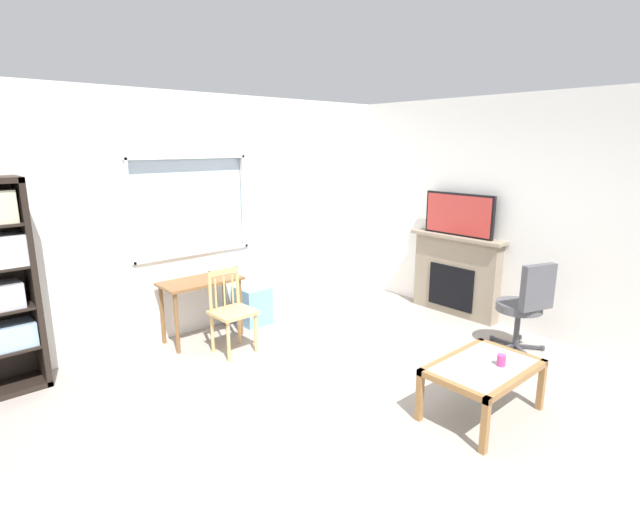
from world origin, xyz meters
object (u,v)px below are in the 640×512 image
(wooden_chair, at_px, (231,310))
(plastic_drawer_unit, at_px, (252,305))
(coffee_table, at_px, (483,372))
(sippy_cup, at_px, (501,360))
(tv, at_px, (459,215))
(office_chair, at_px, (526,302))
(fireplace, at_px, (455,275))
(desk_under_window, at_px, (201,290))

(wooden_chair, relative_size, plastic_drawer_unit, 1.93)
(coffee_table, relative_size, sippy_cup, 10.58)
(tv, relative_size, coffee_table, 1.01)
(coffee_table, bearing_deg, tv, 38.59)
(office_chair, relative_size, coffee_table, 1.05)
(fireplace, xyz_separation_m, sippy_cup, (-1.85, -1.64, -0.04))
(fireplace, xyz_separation_m, tv, (-0.02, -0.00, 0.79))
(tv, relative_size, office_chair, 0.96)
(office_chair, height_order, coffee_table, office_chair)
(fireplace, bearing_deg, tv, -180.00)
(wooden_chair, xyz_separation_m, coffee_table, (0.88, -2.45, -0.08))
(fireplace, xyz_separation_m, office_chair, (-0.48, -1.17, 0.03))
(desk_under_window, relative_size, plastic_drawer_unit, 1.91)
(desk_under_window, distance_m, coffee_table, 3.12)
(wooden_chair, bearing_deg, plastic_drawer_unit, 41.52)
(wooden_chair, bearing_deg, office_chair, -41.67)
(desk_under_window, bearing_deg, coffee_table, -72.26)
(plastic_drawer_unit, distance_m, coffee_table, 3.03)
(tv, relative_size, sippy_cup, 10.68)
(office_chair, bearing_deg, fireplace, 67.61)
(tv, height_order, office_chair, tv)
(tv, bearing_deg, desk_under_window, 153.64)
(desk_under_window, bearing_deg, plastic_drawer_unit, 4.02)
(fireplace, height_order, sippy_cup, fireplace)
(plastic_drawer_unit, relative_size, office_chair, 0.47)
(sippy_cup, bearing_deg, tv, 41.70)
(tv, bearing_deg, wooden_chair, 161.97)
(wooden_chair, height_order, office_chair, office_chair)
(tv, bearing_deg, sippy_cup, -138.30)
(plastic_drawer_unit, relative_size, coffee_table, 0.49)
(wooden_chair, xyz_separation_m, fireplace, (2.82, -0.91, 0.06))
(desk_under_window, distance_m, wooden_chair, 0.53)
(plastic_drawer_unit, bearing_deg, coffee_table, -85.49)
(tv, height_order, sippy_cup, tv)
(desk_under_window, distance_m, tv, 3.30)
(fireplace, relative_size, coffee_table, 1.34)
(plastic_drawer_unit, height_order, fireplace, fireplace)
(desk_under_window, xyz_separation_m, sippy_cup, (1.04, -3.06, -0.09))
(plastic_drawer_unit, xyz_separation_m, sippy_cup, (0.33, -3.11, 0.26))
(wooden_chair, height_order, fireplace, fireplace)
(desk_under_window, height_order, sippy_cup, desk_under_window)
(wooden_chair, distance_m, coffee_table, 2.61)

